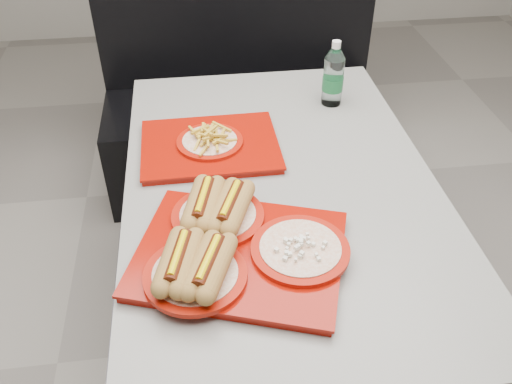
{
  "coord_description": "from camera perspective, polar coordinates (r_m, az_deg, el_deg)",
  "views": [
    {
      "loc": [
        -0.24,
        -1.22,
        1.71
      ],
      "look_at": [
        -0.09,
        -0.14,
        0.83
      ],
      "focal_mm": 38.0,
      "sensor_mm": 36.0,
      "label": 1
    }
  ],
  "objects": [
    {
      "name": "ground",
      "position": [
        2.11,
        2.07,
        -15.21
      ],
      "size": [
        6.0,
        6.0,
        0.0
      ],
      "primitive_type": "plane",
      "color": "gray",
      "rests_on": "ground"
    },
    {
      "name": "diner_table",
      "position": [
        1.68,
        2.52,
        -3.36
      ],
      "size": [
        0.92,
        1.42,
        0.75
      ],
      "color": "black",
      "rests_on": "ground"
    },
    {
      "name": "booth_bench",
      "position": [
        2.67,
        -1.52,
        9.42
      ],
      "size": [
        1.3,
        0.57,
        1.35
      ],
      "color": "black",
      "rests_on": "ground"
    },
    {
      "name": "tray_near",
      "position": [
        1.32,
        -2.63,
        -5.6
      ],
      "size": [
        0.59,
        0.52,
        0.11
      ],
      "rotation": [
        0.0,
        0.0,
        -0.33
      ],
      "color": "#8B0D03",
      "rests_on": "diner_table"
    },
    {
      "name": "tray_far",
      "position": [
        1.7,
        -4.88,
        5.15
      ],
      "size": [
        0.43,
        0.34,
        0.08
      ],
      "rotation": [
        0.0,
        0.0,
        0.01
      ],
      "color": "#8B0D03",
      "rests_on": "diner_table"
    },
    {
      "name": "water_bottle",
      "position": [
        1.93,
        8.14,
        11.87
      ],
      "size": [
        0.07,
        0.07,
        0.23
      ],
      "rotation": [
        0.0,
        0.0,
        0.16
      ],
      "color": "silver",
      "rests_on": "diner_table"
    }
  ]
}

